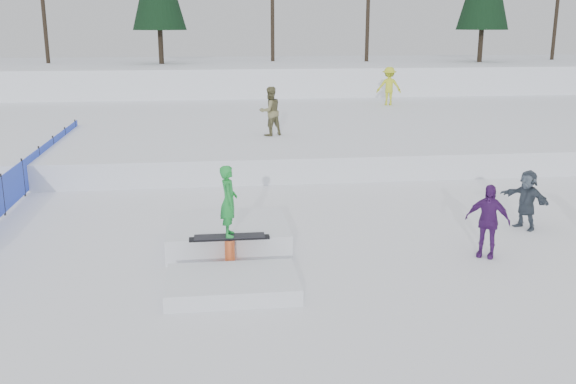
{
  "coord_description": "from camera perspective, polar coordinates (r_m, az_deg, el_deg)",
  "views": [
    {
      "loc": [
        -1.2,
        -11.85,
        4.77
      ],
      "look_at": [
        0.5,
        2.0,
        1.1
      ],
      "focal_mm": 40.0,
      "sensor_mm": 36.0,
      "label": 1
    }
  ],
  "objects": [
    {
      "name": "spectator_purple",
      "position": [
        14.03,
        17.31,
        -2.45
      ],
      "size": [
        0.98,
        0.82,
        1.57
      ],
      "primitive_type": "imported",
      "rotation": [
        0.0,
        0.0,
        -0.58
      ],
      "color": "#4B1C66",
      "rests_on": "ground"
    },
    {
      "name": "jib_rail_feature",
      "position": [
        13.51,
        -5.27,
        -4.64
      ],
      "size": [
        2.6,
        4.4,
        2.11
      ],
      "color": "white",
      "rests_on": "ground"
    },
    {
      "name": "safety_fence",
      "position": [
        19.65,
        -22.47,
        1.2
      ],
      "size": [
        0.05,
        16.0,
        1.1
      ],
      "color": "blue",
      "rests_on": "ground"
    },
    {
      "name": "walker_ygreen",
      "position": [
        32.88,
        8.96,
        9.28
      ],
      "size": [
        1.31,
        0.88,
        1.89
      ],
      "primitive_type": "imported",
      "rotation": [
        0.0,
        0.0,
        2.99
      ],
      "color": "#C8D427",
      "rests_on": "snow_midrise"
    },
    {
      "name": "snow_berm",
      "position": [
        42.02,
        -5.42,
        9.8
      ],
      "size": [
        60.0,
        14.0,
        2.4
      ],
      "primitive_type": "cube",
      "color": "white",
      "rests_on": "ground"
    },
    {
      "name": "ground",
      "position": [
        12.83,
        -1.14,
        -7.09
      ],
      "size": [
        120.0,
        120.0,
        0.0
      ],
      "primitive_type": "plane",
      "color": "white"
    },
    {
      "name": "spectator_dark",
      "position": [
        16.27,
        20.45,
        -0.64
      ],
      "size": [
        0.96,
        1.38,
        1.43
      ],
      "primitive_type": "imported",
      "rotation": [
        0.0,
        0.0,
        -1.12
      ],
      "color": "#3A4552",
      "rests_on": "ground"
    },
    {
      "name": "walker_olive",
      "position": [
        23.46,
        -1.61,
        7.19
      ],
      "size": [
        1.08,
        0.99,
        1.78
      ],
      "primitive_type": "imported",
      "rotation": [
        0.0,
        0.0,
        3.61
      ],
      "color": "olive",
      "rests_on": "snow_midrise"
    },
    {
      "name": "snow_midrise",
      "position": [
        28.21,
        -4.5,
        5.78
      ],
      "size": [
        50.0,
        18.0,
        0.8
      ],
      "primitive_type": "cube",
      "color": "white",
      "rests_on": "ground"
    }
  ]
}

